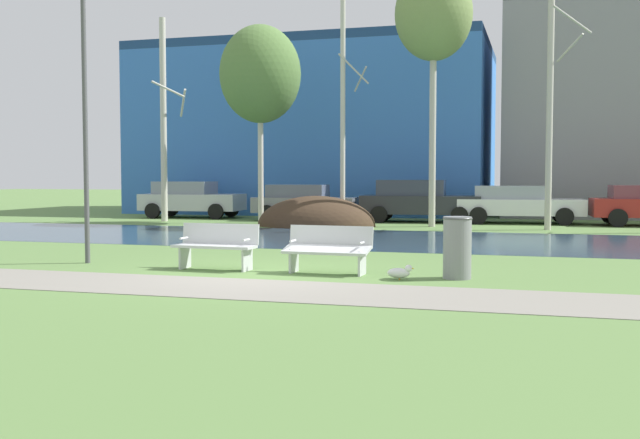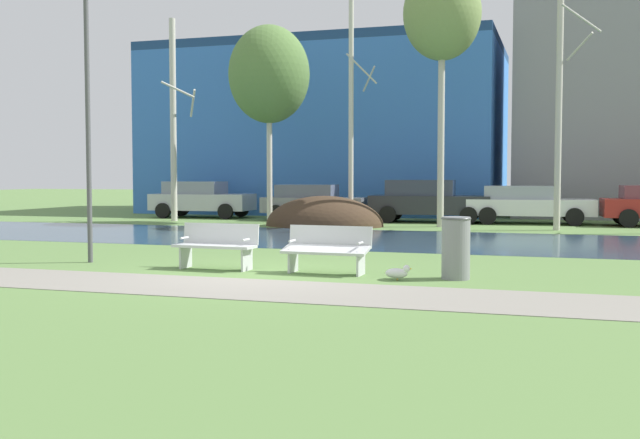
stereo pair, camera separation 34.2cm
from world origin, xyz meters
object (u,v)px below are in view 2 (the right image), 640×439
object	(u,v)px
seagull	(398,273)
streetlamp	(87,67)
bench_right	(327,248)
bench_left	(216,245)
parked_sedan_second_grey	(313,201)
parked_van_nearest_silver	(201,199)
parked_hatch_third_dark	(427,200)
trash_bin	(456,247)
parked_wagon_fourth_white	(527,203)

from	to	relation	value
seagull	streetlamp	xyz separation A→B (m)	(-6.60, 0.69, 3.87)
bench_right	streetlamp	bearing A→B (deg)	177.61
bench_left	streetlamp	xyz separation A→B (m)	(-2.97, 0.22, 3.53)
bench_right	parked_sedan_second_grey	bearing A→B (deg)	109.09
seagull	parked_van_nearest_silver	bearing A→B (deg)	126.12
parked_sedan_second_grey	bench_left	bearing A→B (deg)	-78.64
parked_van_nearest_silver	parked_hatch_third_dark	xyz separation A→B (m)	(9.71, -0.24, 0.03)
trash_bin	parked_hatch_third_dark	world-z (taller)	parked_hatch_third_dark
trash_bin	streetlamp	size ratio (longest dim) A/B	0.18
parked_van_nearest_silver	parked_wagon_fourth_white	size ratio (longest dim) A/B	0.92
seagull	parked_van_nearest_silver	size ratio (longest dim) A/B	0.11
parked_van_nearest_silver	streetlamp	bearing A→B (deg)	-71.26
streetlamp	parked_van_nearest_silver	world-z (taller)	streetlamp
bench_left	parked_hatch_third_dark	size ratio (longest dim) A/B	0.35
trash_bin	parked_wagon_fourth_white	world-z (taller)	parked_wagon_fourth_white
bench_left	seagull	size ratio (longest dim) A/B	3.43
parked_sedan_second_grey	parked_hatch_third_dark	distance (m)	4.52
bench_right	trash_bin	size ratio (longest dim) A/B	1.49
parked_hatch_third_dark	streetlamp	bearing A→B (deg)	-105.99
bench_left	trash_bin	distance (m)	4.56
seagull	parked_sedan_second_grey	distance (m)	17.13
bench_right	parked_van_nearest_silver	bearing A→B (deg)	123.50
trash_bin	streetlamp	world-z (taller)	streetlamp
trash_bin	parked_hatch_third_dark	distance (m)	15.93
trash_bin	seagull	bearing A→B (deg)	-153.82
seagull	streetlamp	size ratio (longest dim) A/B	0.08
bench_left	trash_bin	bearing A→B (deg)	-0.20
bench_left	seagull	distance (m)	3.68
bench_left	bench_right	bearing A→B (deg)	0.00
trash_bin	parked_wagon_fourth_white	xyz separation A→B (m)	(0.56, 15.87, 0.19)
streetlamp	parked_sedan_second_grey	world-z (taller)	streetlamp
parked_wagon_fourth_white	parked_hatch_third_dark	bearing A→B (deg)	-176.16
seagull	bench_right	bearing A→B (deg)	161.65
bench_right	seagull	distance (m)	1.53
parked_sedan_second_grey	parked_van_nearest_silver	bearing A→B (deg)	173.82
parked_sedan_second_grey	parked_wagon_fourth_white	world-z (taller)	parked_sedan_second_grey
seagull	parked_sedan_second_grey	world-z (taller)	parked_sedan_second_grey
bench_right	streetlamp	xyz separation A→B (m)	(-5.19, 0.22, 3.53)
bench_right	seagull	xyz separation A→B (m)	(1.42, -0.47, -0.34)
parked_van_nearest_silver	bench_right	bearing A→B (deg)	-56.50
streetlamp	parked_wagon_fourth_white	size ratio (longest dim) A/B	1.30
streetlamp	parked_sedan_second_grey	size ratio (longest dim) A/B	1.47
trash_bin	streetlamp	xyz separation A→B (m)	(-7.53, 0.23, 3.44)
bench_right	parked_wagon_fourth_white	world-z (taller)	parked_wagon_fourth_white
streetlamp	seagull	bearing A→B (deg)	-5.94
parked_van_nearest_silver	parked_sedan_second_grey	bearing A→B (deg)	-6.18
parked_sedan_second_grey	seagull	bearing A→B (deg)	-66.93
parked_van_nearest_silver	parked_hatch_third_dark	world-z (taller)	parked_hatch_third_dark
bench_right	seagull	bearing A→B (deg)	-18.35
bench_left	parked_sedan_second_grey	world-z (taller)	parked_sedan_second_grey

